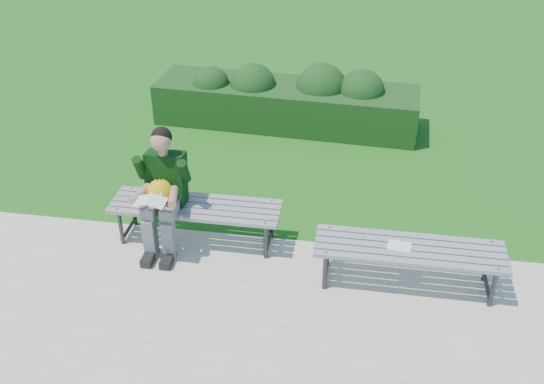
% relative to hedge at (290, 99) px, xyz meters
% --- Properties ---
extents(ground, '(80.00, 80.00, 0.00)m').
position_rel_hedge_xyz_m(ground, '(0.22, -2.92, -0.39)').
color(ground, '#2F7120').
rests_on(ground, ground).
extents(walkway, '(30.00, 3.50, 0.02)m').
position_rel_hedge_xyz_m(walkway, '(0.22, -4.67, -0.38)').
color(walkway, beige).
rests_on(walkway, ground).
extents(hedge, '(3.87, 1.18, 0.94)m').
position_rel_hedge_xyz_m(hedge, '(0.00, 0.00, 0.00)').
color(hedge, '#133C17').
rests_on(hedge, ground).
extents(bench_left, '(1.80, 0.50, 0.46)m').
position_rel_hedge_xyz_m(bench_left, '(-0.59, -3.07, 0.02)').
color(bench_left, gray).
rests_on(bench_left, walkway).
extents(bench_right, '(1.80, 0.50, 0.46)m').
position_rel_hedge_xyz_m(bench_right, '(1.61, -3.46, 0.02)').
color(bench_right, gray).
rests_on(bench_right, walkway).
extents(seated_boy, '(0.56, 0.76, 1.31)m').
position_rel_hedge_xyz_m(seated_boy, '(-0.89, -3.17, 0.32)').
color(seated_boy, gray).
rests_on(seated_boy, walkway).
extents(paper_sheet, '(0.24, 0.18, 0.01)m').
position_rel_hedge_xyz_m(paper_sheet, '(1.51, -3.46, 0.08)').
color(paper_sheet, white).
rests_on(paper_sheet, bench_right).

